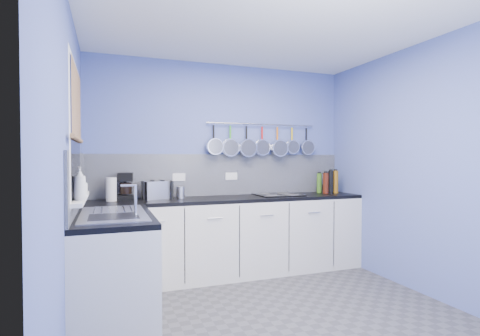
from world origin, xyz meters
TOP-DOWN VIEW (x-y plane):
  - floor at (0.00, 0.00)m, footprint 3.20×3.00m
  - ceiling at (0.00, 0.00)m, footprint 3.20×3.00m
  - wall_back at (0.00, 1.51)m, footprint 3.20×0.02m
  - wall_front at (0.00, -1.51)m, footprint 3.20×0.02m
  - wall_left at (-1.61, 0.00)m, footprint 0.02×3.00m
  - wall_right at (1.61, 0.00)m, footprint 0.02×3.00m
  - backsplash_back at (0.00, 1.49)m, footprint 3.20×0.02m
  - backsplash_left at (-1.59, 0.60)m, footprint 0.02×1.80m
  - cabinet_run_back at (0.00, 1.20)m, footprint 3.20×0.60m
  - worktop_back at (0.00, 1.20)m, footprint 3.20×0.60m
  - cabinet_run_left at (-1.30, 0.30)m, footprint 0.60×1.20m
  - worktop_left at (-1.30, 0.30)m, footprint 0.60×1.20m
  - window_frame at (-1.58, 0.30)m, footprint 0.01×1.00m
  - window_glass at (-1.57, 0.30)m, footprint 0.01×0.90m
  - bamboo_blind at (-1.56, 0.30)m, footprint 0.01×0.90m
  - window_sill at (-1.55, 0.30)m, footprint 0.10×0.98m
  - sink_unit at (-1.30, 0.30)m, footprint 0.50×0.95m
  - mixer_tap at (-1.14, 0.12)m, footprint 0.12×0.08m
  - socket_left at (-0.55, 1.48)m, footprint 0.15×0.01m
  - socket_right at (0.10, 1.48)m, footprint 0.15×0.01m
  - pot_rail at (0.50, 1.45)m, footprint 1.45×0.02m
  - soap_bottle_a at (-1.53, 0.03)m, footprint 0.11×0.11m
  - soap_bottle_b at (-1.53, 0.11)m, footprint 0.10×0.10m
  - paper_towel at (-1.30, 1.26)m, footprint 0.14×0.14m
  - coffee_maker at (-1.16, 1.34)m, footprint 0.18×0.20m
  - toaster at (-0.82, 1.32)m, footprint 0.35×0.26m
  - canister at (-0.57, 1.29)m, footprint 0.12×0.12m
  - hob at (0.62, 1.23)m, footprint 0.53×0.47m
  - pan_0 at (-0.13, 1.44)m, footprint 0.20×0.11m
  - pan_1 at (0.08, 1.44)m, footprint 0.21×0.06m
  - pan_2 at (0.29, 1.44)m, footprint 0.23×0.10m
  - pan_3 at (0.50, 1.44)m, footprint 0.20×0.06m
  - pan_4 at (0.71, 1.44)m, footprint 0.22×0.12m
  - pan_5 at (0.92, 1.44)m, footprint 0.18×0.06m
  - pan_6 at (1.14, 1.44)m, footprint 0.19×0.08m
  - condiment_0 at (1.44, 1.32)m, footprint 0.05×0.05m
  - condiment_1 at (1.35, 1.34)m, footprint 0.05×0.05m
  - condiment_2 at (1.27, 1.34)m, footprint 0.06×0.06m
  - condiment_3 at (1.44, 1.21)m, footprint 0.07×0.07m
  - condiment_4 at (1.36, 1.21)m, footprint 0.07×0.07m
  - condiment_5 at (1.28, 1.21)m, footprint 0.07×0.07m

SIDE VIEW (x-z plane):
  - floor at x=0.00m, z-range -0.02..0.00m
  - cabinet_run_back at x=0.00m, z-range 0.00..0.86m
  - cabinet_run_left at x=-1.30m, z-range 0.00..0.86m
  - worktop_back at x=0.00m, z-range 0.86..0.90m
  - worktop_left at x=-1.30m, z-range 0.86..0.90m
  - sink_unit at x=-1.30m, z-range 0.90..0.91m
  - hob at x=0.62m, z-range 0.90..0.91m
  - condiment_1 at x=1.35m, z-range 0.90..1.01m
  - canister at x=-0.57m, z-range 0.90..1.03m
  - toaster at x=-0.82m, z-range 0.90..1.10m
  - condiment_0 at x=1.44m, z-range 0.90..1.13m
  - paper_towel at x=-1.30m, z-range 0.90..1.15m
  - condiment_2 at x=1.27m, z-range 0.90..1.15m
  - mixer_tap at x=-1.14m, z-range 0.90..1.16m
  - condiment_5 at x=1.28m, z-range 0.90..1.16m
  - window_sill at x=-1.55m, z-range 1.02..1.05m
  - condiment_4 at x=1.36m, z-range 0.90..1.19m
  - condiment_3 at x=1.44m, z-range 0.90..1.19m
  - coffee_maker at x=-1.16m, z-range 0.90..1.19m
  - socket_left at x=-0.55m, z-range 1.09..1.18m
  - socket_right at x=0.10m, z-range 1.09..1.18m
  - soap_bottle_b at x=-1.53m, z-range 1.05..1.22m
  - backsplash_back at x=0.00m, z-range 0.90..1.40m
  - backsplash_left at x=-1.59m, z-range 0.90..1.40m
  - soap_bottle_a at x=-1.53m, z-range 1.05..1.29m
  - wall_back at x=0.00m, z-range 0.00..2.50m
  - wall_front at x=0.00m, z-range 0.00..2.50m
  - wall_left at x=-1.61m, z-range 0.00..2.50m
  - wall_right at x=1.61m, z-range 0.00..2.50m
  - window_glass at x=-1.57m, z-range 1.05..2.05m
  - window_frame at x=-1.58m, z-range 1.00..2.10m
  - pan_2 at x=0.29m, z-range 1.36..1.78m
  - pan_4 at x=0.71m, z-range 1.37..1.78m
  - pan_1 at x=0.08m, z-range 1.38..1.78m
  - pan_3 at x=0.50m, z-range 1.39..1.78m
  - pan_0 at x=-0.13m, z-range 1.39..1.78m
  - pan_6 at x=1.14m, z-range 1.40..1.78m
  - pan_5 at x=0.92m, z-range 1.41..1.78m
  - bamboo_blind at x=-1.56m, z-range 1.50..2.05m
  - pot_rail at x=0.50m, z-range 1.77..1.79m
  - ceiling at x=0.00m, z-range 2.50..2.52m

